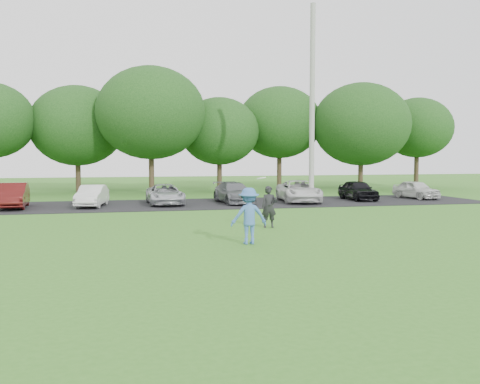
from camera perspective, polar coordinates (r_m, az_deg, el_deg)
name	(u,v)px	position (r m, az deg, el deg)	size (l,w,h in m)	color
ground	(266,243)	(16.15, 2.83, -5.45)	(100.00, 100.00, 0.00)	#357120
parking_lot	(200,204)	(28.77, -4.30, -1.27)	(32.00, 6.50, 0.03)	black
utility_pole	(312,105)	(29.40, 7.70, 9.23)	(0.28, 0.28, 10.70)	#9E9E99
frisbee_player	(249,216)	(15.86, 0.95, -2.55)	(1.09, 0.63, 2.01)	#3E69AE
camera_bystander	(269,207)	(19.44, 3.12, -1.59)	(0.58, 0.44, 1.51)	black
parked_cars	(208,193)	(28.72, -3.47, -0.10)	(27.77, 4.52, 1.23)	#5B5E62
tree_row	(200,123)	(38.59, -4.34, 7.34)	(42.39, 9.85, 8.64)	#38281C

